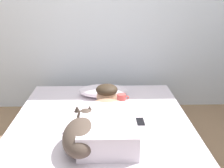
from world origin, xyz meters
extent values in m
plane|color=#8C6B4C|center=(0.00, 0.00, 0.00)|extent=(12.29, 12.29, 0.00)
cube|color=silver|center=(0.00, 1.36, 1.25)|extent=(4.15, 0.10, 2.50)
cube|color=#726051|center=(-0.07, 0.12, 0.07)|extent=(1.59, 2.00, 0.13)
cube|color=silver|center=(-0.07, 0.12, 0.24)|extent=(1.55, 1.94, 0.22)
ellipsoid|color=silver|center=(-0.05, 0.77, 0.41)|extent=(0.52, 0.32, 0.11)
cube|color=silver|center=(-0.01, -0.15, 0.44)|extent=(0.42, 0.64, 0.18)
ellipsoid|color=tan|center=(-0.01, 0.19, 0.46)|extent=(0.32, 0.20, 0.16)
sphere|color=tan|center=(-0.01, 0.35, 0.50)|extent=(0.19, 0.19, 0.19)
ellipsoid|color=#332619|center=(-0.01, 0.35, 0.57)|extent=(0.20, 0.20, 0.10)
cylinder|color=tan|center=(-0.11, 0.33, 0.43)|extent=(0.23, 0.07, 0.14)
cylinder|color=tan|center=(0.09, 0.33, 0.43)|extent=(0.23, 0.07, 0.14)
ellipsoid|color=#4C3D33|center=(-0.21, -0.28, 0.45)|extent=(0.26, 0.48, 0.20)
sphere|color=#4C3D33|center=(-0.18, -0.02, 0.47)|extent=(0.15, 0.15, 0.15)
cone|color=#3D3028|center=(-0.26, 0.00, 0.54)|extent=(0.05, 0.05, 0.05)
cone|color=#3D3028|center=(-0.16, 0.00, 0.54)|extent=(0.05, 0.05, 0.05)
cylinder|color=#D84C47|center=(0.13, 0.61, 0.39)|extent=(0.09, 0.09, 0.07)
torus|color=#D84C47|center=(0.19, 0.61, 0.39)|extent=(0.05, 0.01, 0.05)
cube|color=black|center=(0.27, 0.13, 0.36)|extent=(0.07, 0.14, 0.01)
camera|label=1|loc=(-0.03, -2.05, 1.45)|focal=44.87mm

